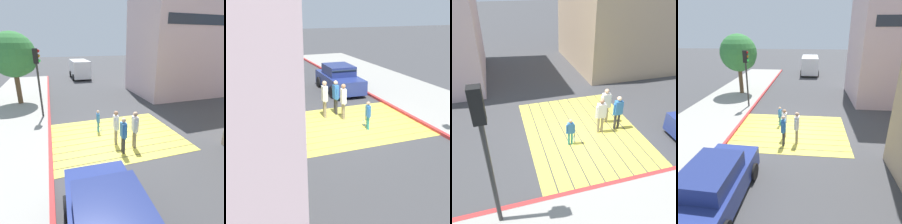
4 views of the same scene
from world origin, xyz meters
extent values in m
plane|color=#424244|center=(0.00, 0.00, 0.00)|extent=(120.00, 120.00, 0.00)
cube|color=#EAD64C|center=(0.00, -2.20, 0.01)|extent=(6.40, 0.50, 0.01)
cube|color=#EAD64C|center=(0.00, -1.65, 0.01)|extent=(6.40, 0.50, 0.01)
cube|color=#EAD64C|center=(0.00, -1.10, 0.01)|extent=(6.40, 0.50, 0.01)
cube|color=#EAD64C|center=(0.00, -0.55, 0.01)|extent=(6.40, 0.50, 0.01)
cube|color=#EAD64C|center=(0.00, 0.00, 0.01)|extent=(6.40, 0.50, 0.01)
cube|color=#EAD64C|center=(0.00, 0.55, 0.01)|extent=(6.40, 0.50, 0.01)
cube|color=#EAD64C|center=(0.00, 1.10, 0.01)|extent=(6.40, 0.50, 0.01)
cube|color=#EAD64C|center=(0.00, 1.65, 0.01)|extent=(6.40, 0.50, 0.01)
cube|color=#EAD64C|center=(0.00, 2.20, 0.01)|extent=(6.40, 0.50, 0.01)
cube|color=#BC3333|center=(-3.25, 0.00, 0.07)|extent=(0.16, 40.00, 0.13)
cube|color=beige|center=(8.50, 7.11, 5.55)|extent=(8.00, 6.00, 11.10)
cube|color=#232B38|center=(8.50, 4.09, 6.10)|extent=(6.80, 0.03, 0.70)
cube|color=navy|center=(-2.01, -5.71, 1.27)|extent=(1.61, 2.12, 0.60)
cube|color=#1E2833|center=(-1.97, -4.78, 1.21)|extent=(1.49, 0.39, 0.49)
cylinder|color=black|center=(-1.06, -4.26, 0.33)|extent=(0.25, 0.67, 0.66)
cylinder|color=black|center=(-2.83, -4.19, 0.33)|extent=(0.25, 0.67, 0.66)
cube|color=silver|center=(0.91, 17.54, 1.30)|extent=(2.13, 5.21, 2.10)
cube|color=#19232D|center=(0.92, 14.98, 1.67)|extent=(1.89, 0.07, 0.70)
cylinder|color=black|center=(-0.13, 15.92, 0.40)|extent=(0.26, 0.80, 0.80)
cylinder|color=black|center=(1.97, 15.94, 0.40)|extent=(0.26, 0.80, 0.80)
cylinder|color=black|center=(-0.15, 19.15, 0.40)|extent=(0.26, 0.80, 0.80)
cylinder|color=black|center=(1.95, 19.16, 0.40)|extent=(0.26, 0.80, 0.80)
cylinder|color=#2D2D2D|center=(-3.60, 3.77, 1.70)|extent=(0.12, 0.12, 3.40)
cube|color=black|center=(-3.60, 3.77, 3.82)|extent=(0.28, 0.28, 0.84)
sphere|color=maroon|center=(-3.44, 3.77, 4.10)|extent=(0.18, 0.18, 0.18)
sphere|color=#956310|center=(-3.44, 3.77, 3.83)|extent=(0.18, 0.18, 0.18)
sphere|color=#35FF59|center=(-3.44, 3.77, 3.56)|extent=(0.18, 0.18, 0.18)
cylinder|color=brown|center=(-5.31, 7.35, 1.30)|extent=(0.36, 0.36, 2.60)
sphere|color=#387F3D|center=(-5.31, 7.35, 3.72)|extent=(3.20, 3.20, 3.20)
sphere|color=#387F3D|center=(-4.71, 7.05, 3.32)|extent=(1.92, 1.92, 1.92)
cylinder|color=gray|center=(-0.25, -0.65, 0.39)|extent=(0.12, 0.12, 0.78)
cylinder|color=gray|center=(-0.27, -0.82, 0.39)|extent=(0.12, 0.12, 0.78)
cube|color=white|center=(-0.26, -0.73, 1.11)|extent=(0.25, 0.37, 0.65)
sphere|color=#9E7051|center=(-0.26, -0.73, 1.56)|extent=(0.20, 0.20, 0.20)
cylinder|color=white|center=(-0.24, -0.53, 1.04)|extent=(0.08, 0.08, 0.55)
cylinder|color=white|center=(-0.29, -0.93, 1.04)|extent=(0.08, 0.08, 0.55)
cylinder|color=gray|center=(0.44, -1.19, 0.41)|extent=(0.12, 0.12, 0.82)
cylinder|color=gray|center=(0.43, -1.37, 0.41)|extent=(0.12, 0.12, 0.82)
cube|color=white|center=(0.44, -1.28, 1.16)|extent=(0.25, 0.38, 0.68)
sphere|color=tan|center=(0.44, -1.28, 1.63)|extent=(0.21, 0.21, 0.21)
cylinder|color=white|center=(0.45, -1.07, 1.09)|extent=(0.09, 0.09, 0.58)
cylinder|color=white|center=(0.42, -1.49, 1.09)|extent=(0.09, 0.09, 0.58)
cylinder|color=#333338|center=(-0.22, -1.48, 0.39)|extent=(0.12, 0.12, 0.77)
cylinder|color=#333338|center=(-0.22, -1.65, 0.39)|extent=(0.12, 0.12, 0.77)
cube|color=#3372BF|center=(-0.22, -1.56, 1.10)|extent=(0.21, 0.34, 0.65)
sphere|color=beige|center=(-0.22, -1.56, 1.54)|extent=(0.20, 0.20, 0.20)
cylinder|color=#3372BF|center=(-0.21, -1.37, 1.03)|extent=(0.08, 0.08, 0.55)
cylinder|color=#3372BF|center=(-0.22, -1.76, 1.03)|extent=(0.08, 0.08, 0.55)
cylinder|color=teal|center=(-0.73, 0.86, 0.29)|extent=(0.09, 0.09, 0.57)
cylinder|color=teal|center=(-0.75, 0.73, 0.29)|extent=(0.09, 0.09, 0.57)
cube|color=#3372BF|center=(-0.74, 0.79, 0.81)|extent=(0.18, 0.27, 0.48)
sphere|color=tan|center=(-0.74, 0.79, 1.15)|extent=(0.15, 0.15, 0.15)
cylinder|color=#3372BF|center=(-0.72, 0.95, 0.76)|extent=(0.06, 0.06, 0.41)
cylinder|color=#3372BF|center=(-0.76, 0.64, 0.76)|extent=(0.06, 0.06, 0.41)
cylinder|color=black|center=(-0.73, 0.62, 0.48)|extent=(0.03, 0.03, 0.28)
torus|color=blue|center=(-0.73, 0.62, 0.24)|extent=(0.28, 0.06, 0.28)
camera|label=1|loc=(-2.90, -8.32, 4.55)|focal=30.57mm
camera|label=2|loc=(5.01, 11.94, 4.94)|focal=51.11mm
camera|label=3|loc=(-8.20, 3.25, 6.17)|focal=38.05mm
camera|label=4|loc=(1.03, -10.75, 5.47)|focal=33.00mm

